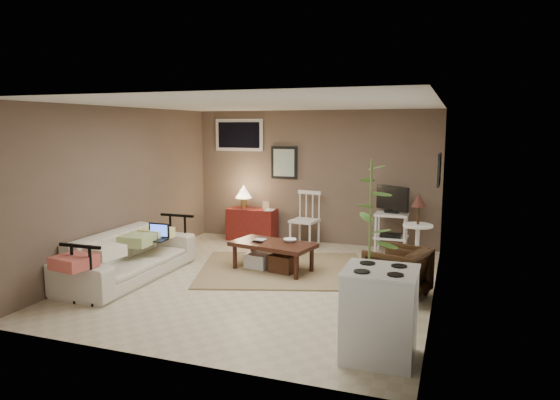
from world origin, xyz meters
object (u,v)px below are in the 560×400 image
at_px(spindle_chair, 305,221).
at_px(stove, 380,314).
at_px(red_console, 251,221).
at_px(potted_plant, 370,232).
at_px(coffee_table, 272,254).
at_px(sofa, 129,248).
at_px(side_table, 418,223).
at_px(tv_stand, 392,218).
at_px(armchair, 397,269).

bearing_deg(spindle_chair, stove, -64.29).
relative_size(red_console, potted_plant, 0.58).
bearing_deg(stove, coffee_table, 129.73).
bearing_deg(sofa, potted_plant, -93.71).
bearing_deg(coffee_table, red_console, 121.44).
bearing_deg(side_table, sofa, -155.27).
bearing_deg(sofa, tv_stand, -50.91).
height_order(spindle_chair, tv_stand, tv_stand).
bearing_deg(stove, tv_stand, 95.64).
xyz_separation_m(spindle_chair, stove, (1.89, -3.92, -0.03)).
height_order(side_table, stove, side_table).
bearing_deg(potted_plant, spindle_chair, 119.38).
bearing_deg(tv_stand, stove, -84.36).
distance_m(tv_stand, potted_plant, 2.90).
xyz_separation_m(red_console, stove, (2.97, -4.04, 0.06)).
xyz_separation_m(side_table, stove, (-0.10, -3.01, -0.29)).
relative_size(spindle_chair, armchair, 1.42).
distance_m(armchair, potted_plant, 0.97).
bearing_deg(side_table, stove, -91.93).
relative_size(sofa, side_table, 1.91).
xyz_separation_m(coffee_table, tv_stand, (1.50, 1.66, 0.35)).
bearing_deg(sofa, stove, -109.32).
relative_size(tv_stand, stove, 1.33).
distance_m(coffee_table, stove, 2.97).
relative_size(tv_stand, armchair, 1.66).
height_order(red_console, side_table, side_table).
xyz_separation_m(side_table, potted_plant, (-0.38, -1.95, 0.23)).
relative_size(red_console, side_table, 0.90).
relative_size(sofa, potted_plant, 1.24).
distance_m(red_console, side_table, 3.26).
height_order(coffee_table, potted_plant, potted_plant).
height_order(sofa, stove, sofa).
xyz_separation_m(red_console, tv_stand, (2.58, -0.10, 0.24)).
bearing_deg(potted_plant, side_table, 78.96).
bearing_deg(potted_plant, armchair, 71.74).
relative_size(side_table, armchair, 1.68).
bearing_deg(coffee_table, side_table, 20.28).
distance_m(side_table, armchair, 1.29).
xyz_separation_m(sofa, potted_plant, (3.38, -0.22, 0.52)).
height_order(spindle_chair, potted_plant, potted_plant).
xyz_separation_m(armchair, potted_plant, (-0.24, -0.72, 0.60)).
bearing_deg(armchair, sofa, -62.45).
distance_m(coffee_table, tv_stand, 2.27).
xyz_separation_m(coffee_table, red_console, (-1.08, 1.76, 0.11)).
height_order(sofa, potted_plant, potted_plant).
height_order(armchair, stove, stove).
xyz_separation_m(side_table, armchair, (-0.14, -1.23, -0.37)).
relative_size(spindle_chair, potted_plant, 0.55).
bearing_deg(red_console, sofa, -104.00).
bearing_deg(sofa, spindle_chair, -33.81).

